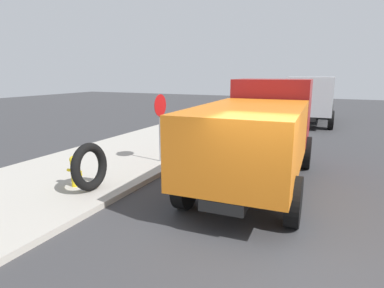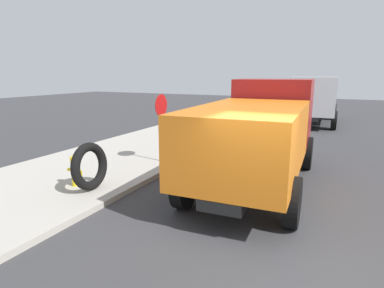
% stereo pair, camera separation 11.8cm
% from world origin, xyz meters
% --- Properties ---
extents(ground_plane, '(80.00, 80.00, 0.00)m').
position_xyz_m(ground_plane, '(0.00, 0.00, 0.00)').
color(ground_plane, '#38383A').
extents(sidewalk_curb, '(36.00, 5.00, 0.15)m').
position_xyz_m(sidewalk_curb, '(0.00, 6.50, 0.07)').
color(sidewalk_curb, '#ADA89E').
rests_on(sidewalk_curb, ground).
extents(fire_hydrant, '(0.21, 0.47, 0.86)m').
position_xyz_m(fire_hydrant, '(0.85, 5.47, 0.61)').
color(fire_hydrant, yellow).
rests_on(fire_hydrant, sidewalk_curb).
extents(loose_tire, '(1.28, 0.38, 1.29)m').
position_xyz_m(loose_tire, '(0.81, 4.88, 0.79)').
color(loose_tire, black).
rests_on(loose_tire, sidewalk_curb).
extents(stop_sign, '(0.76, 0.08, 2.35)m').
position_xyz_m(stop_sign, '(4.09, 4.64, 1.79)').
color(stop_sign, gray).
rests_on(stop_sign, sidewalk_curb).
extents(dump_truck_orange, '(7.10, 3.05, 3.00)m').
position_xyz_m(dump_truck_orange, '(3.68, 1.10, 1.61)').
color(dump_truck_orange, orange).
rests_on(dump_truck_orange, ground).
extents(dump_truck_gray, '(7.10, 3.03, 3.00)m').
position_xyz_m(dump_truck_gray, '(16.77, 0.79, 1.61)').
color(dump_truck_gray, slate).
rests_on(dump_truck_gray, ground).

